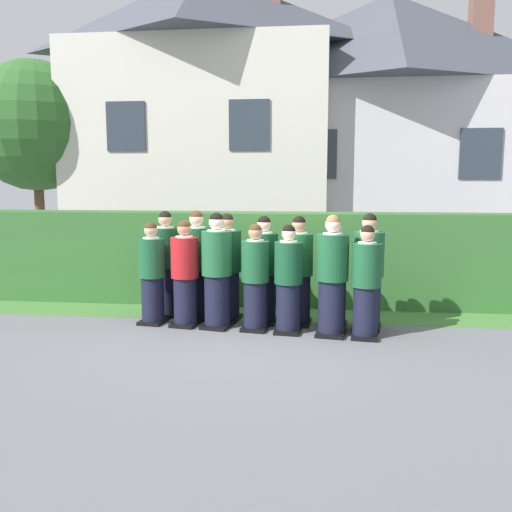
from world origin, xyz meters
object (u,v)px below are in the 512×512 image
Objects in this scene: student_front_row_4 at (288,282)px; student_rear_row_3 at (264,272)px; student_rear_row_4 at (298,273)px; student_rear_row_5 at (334,276)px; student_front_row_5 at (332,278)px; student_rear_row_6 at (368,274)px; student_front_row_2 at (217,273)px; student_rear_row_2 at (227,270)px; student_rear_row_1 at (197,267)px; student_in_red_blazer at (185,276)px; student_front_row_0 at (152,276)px; student_front_row_6 at (366,285)px; student_rear_row_0 at (166,266)px; student_front_row_3 at (255,280)px.

student_rear_row_3 is at bearing 128.21° from student_front_row_4.
student_rear_row_4 is 1.02× the size of student_rear_row_5.
student_rear_row_6 is (0.53, 0.40, -0.00)m from student_front_row_5.
student_front_row_2 is 0.44m from student_rear_row_2.
student_front_row_5 is at bearing -19.18° from student_rear_row_1.
student_rear_row_3 is at bearing -7.98° from student_rear_row_1.
student_rear_row_5 is at bearing 173.82° from student_rear_row_6.
student_rear_row_6 is (0.49, -0.05, 0.04)m from student_rear_row_5.
student_rear_row_5 is at bearing 7.63° from student_front_row_2.
student_front_row_2 is at bearing -165.48° from student_rear_row_4.
student_rear_row_3 reaches higher than student_in_red_blazer.
student_front_row_0 is 0.94× the size of student_rear_row_4.
student_rear_row_2 is at bearing 173.02° from student_rear_row_5.
student_front_row_0 is 0.99× the size of student_front_row_6.
student_rear_row_6 is (2.19, 0.18, -0.00)m from student_front_row_2.
student_front_row_6 is at bearing -98.05° from student_rear_row_6.
student_rear_row_2 reaches higher than student_front_row_6.
student_front_row_5 reaches higher than student_rear_row_2.
student_front_row_2 is 1.22m from student_rear_row_4.
student_in_red_blazer is 1.56m from student_front_row_4.
student_front_row_4 is 1.19m from student_rear_row_6.
student_rear_row_4 is at bearing 4.87° from student_front_row_0.
student_rear_row_5 reaches higher than student_front_row_0.
student_rear_row_2 is 1.02× the size of student_rear_row_4.
student_rear_row_0 is 1.03× the size of student_rear_row_4.
student_rear_row_1 reaches higher than student_front_row_3.
student_front_row_2 reaches higher than student_front_row_6.
student_rear_row_6 reaches higher than student_rear_row_2.
student_in_red_blazer is 2.17m from student_front_row_5.
student_front_row_6 is at bearing -8.40° from student_front_row_3.
student_rear_row_3 is (0.08, 0.42, 0.04)m from student_front_row_3.
student_rear_row_6 is at bearing -7.14° from student_rear_row_1.
student_rear_row_1 is (0.53, -0.13, 0.01)m from student_rear_row_0.
student_rear_row_2 is at bearing 173.68° from student_rear_row_4.
student_front_row_4 is 0.94× the size of student_rear_row_4.
student_rear_row_5 is at bearing -6.98° from student_rear_row_2.
student_rear_row_1 is at bearing 32.22° from student_front_row_0.
student_in_red_blazer is at bearing 173.10° from student_front_row_5.
student_front_row_4 reaches higher than student_front_row_0.
student_front_row_2 reaches higher than student_rear_row_0.
student_front_row_0 is at bearing 171.61° from student_in_red_blazer.
student_rear_row_4 reaches higher than student_front_row_4.
student_in_red_blazer is at bearing -8.39° from student_front_row_0.
student_rear_row_1 reaches higher than student_rear_row_0.
student_rear_row_6 reaches higher than student_front_row_3.
student_front_row_6 is at bearing -23.87° from student_rear_row_3.
student_front_row_2 reaches higher than student_rear_row_4.
student_front_row_0 is 1.00× the size of student_front_row_4.
student_front_row_5 reaches higher than student_rear_row_5.
student_front_row_0 is 0.93× the size of student_rear_row_2.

